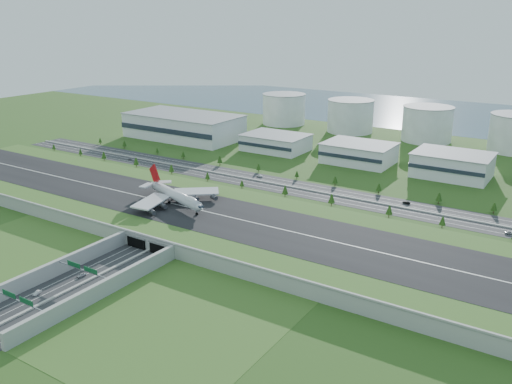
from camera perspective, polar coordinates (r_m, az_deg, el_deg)
The scene contains 23 objects.
ground at distance 342.23m, azimuth -5.51°, elevation -3.29°, with size 1200.00×1200.00×0.00m, color #354F18.
airfield_deck at distance 340.68m, azimuth -5.54°, elevation -2.65°, with size 520.00×100.00×9.20m.
underpass_road at distance 276.77m, azimuth -18.43°, elevation -8.83°, with size 38.80×120.40×8.00m.
sign_gantry_near at distance 277.65m, azimuth -17.80°, elevation -7.87°, with size 38.70×0.70×9.80m.
sign_gantry_far at distance 259.84m, azimuth -23.76°, elevation -10.46°, with size 38.70×0.70×9.80m.
north_expressway at distance 416.52m, azimuth 2.53°, elevation 0.74°, with size 560.00×36.00×0.12m, color #28282B.
tree_row at distance 409.63m, azimuth 3.53°, elevation 1.11°, with size 500.00×48.65×8.43m.
hangar_west at distance 580.54m, azimuth -7.60°, elevation 6.87°, with size 120.00×60.00×25.00m, color silver.
hangar_mid_a at distance 523.02m, azimuth 2.10°, elevation 5.21°, with size 58.00×42.00×15.00m, color silver.
hangar_mid_b at distance 486.40m, azimuth 10.77°, elevation 4.03°, with size 58.00×42.00×17.00m, color silver.
hangar_mid_c at distance 463.66m, azimuth 19.95°, elevation 2.68°, with size 58.00×42.00×19.00m, color silver.
fuel_tank_a at distance 652.50m, azimuth 2.96°, elevation 8.69°, with size 50.00×50.00×35.00m, color silver.
fuel_tank_b at distance 615.48m, azimuth 9.90°, elevation 7.88°, with size 50.00×50.00×35.00m, color silver.
fuel_tank_c at distance 588.50m, azimuth 17.57°, elevation 6.83°, with size 50.00×50.00×35.00m, color silver.
bay_water at distance 766.02m, azimuth 17.33°, elevation 7.99°, with size 1200.00×260.00×0.06m, color #365368.
boeing_747 at distance 352.34m, azimuth -8.47°, elevation -0.35°, with size 65.38×60.72×21.10m.
car_0 at distance 287.15m, azimuth -17.91°, elevation -8.31°, with size 1.97×4.89×1.67m, color silver.
car_1 at distance 277.33m, azimuth -22.04°, elevation -9.80°, with size 1.62×4.65×1.53m, color silver.
car_2 at distance 291.35m, azimuth -12.34°, elevation -7.45°, with size 2.29×4.96×1.38m, color #0E0A36.
car_4 at distance 500.86m, azimuth -13.11°, elevation 3.37°, with size 1.63×4.06×1.38m, color #515255.
car_5 at distance 388.57m, azimuth 15.54°, elevation -1.09°, with size 1.82×5.23×1.72m, color black.
car_6 at distance 357.41m, azimuth 25.16°, elevation -3.90°, with size 2.72×5.89×1.64m, color #ADADB2.
car_7 at distance 437.05m, azimuth 0.39°, elevation 1.72°, with size 2.27×5.57×1.62m, color white.
Camera 1 is at (198.58, -249.25, 124.75)m, focal length 38.00 mm.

